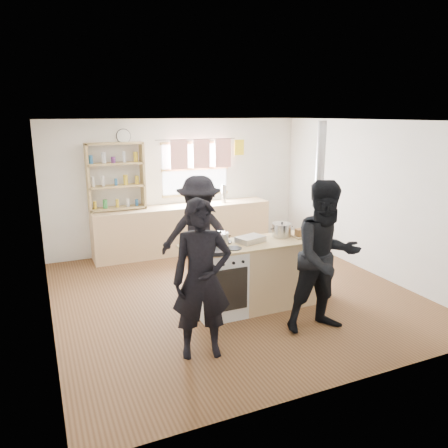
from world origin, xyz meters
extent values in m
cube|color=brown|center=(0.00, 0.00, -0.01)|extent=(5.00, 5.00, 0.01)
cube|color=#D8B482|center=(0.00, 2.22, 0.45)|extent=(3.40, 0.55, 0.90)
cube|color=tan|center=(-1.20, 2.34, 0.94)|extent=(1.00, 0.28, 0.03)
cube|color=tan|center=(-1.20, 2.34, 1.33)|extent=(1.00, 0.28, 0.03)
cube|color=tan|center=(-1.20, 2.34, 1.74)|extent=(1.00, 0.28, 0.03)
cube|color=tan|center=(-1.20, 2.34, 2.08)|extent=(1.00, 0.28, 0.03)
cube|color=tan|center=(-1.68, 2.34, 1.50)|extent=(0.04, 0.28, 1.20)
cube|color=tan|center=(-0.72, 2.34, 1.50)|extent=(0.04, 0.28, 1.20)
cylinder|color=silver|center=(0.84, 2.22, 1.07)|extent=(0.10, 0.10, 0.33)
cube|color=white|center=(-0.45, -0.55, 0.45)|extent=(0.60, 0.60, 0.90)
cube|color=#D8B782|center=(0.45, -0.55, 0.45)|extent=(1.20, 0.60, 0.90)
cube|color=tan|center=(0.00, -0.55, 0.92)|extent=(1.84, 0.64, 0.03)
cylinder|color=black|center=(-0.56, -0.77, 0.96)|extent=(0.38, 0.38, 0.05)
cylinder|color=#31511B|center=(-0.56, -0.77, 0.97)|extent=(0.28, 0.28, 0.02)
cube|color=silver|center=(0.03, -0.52, 0.97)|extent=(0.41, 0.34, 0.07)
cube|color=brown|center=(0.03, -0.52, 0.99)|extent=(0.35, 0.29, 0.02)
cylinder|color=silver|center=(-0.38, -0.45, 1.00)|extent=(0.21, 0.21, 0.14)
cylinder|color=silver|center=(-0.38, -0.45, 1.08)|extent=(0.22, 0.22, 0.01)
sphere|color=black|center=(-0.38, -0.45, 1.09)|extent=(0.03, 0.03, 0.03)
cylinder|color=#B0B0B2|center=(0.55, -0.45, 1.02)|extent=(0.27, 0.27, 0.17)
cylinder|color=#B0B0B2|center=(0.55, -0.45, 1.11)|extent=(0.28, 0.28, 0.01)
sphere|color=black|center=(0.55, -0.45, 1.12)|extent=(0.03, 0.03, 0.03)
cube|color=tan|center=(0.80, -0.60, 0.94)|extent=(0.29, 0.21, 0.02)
cube|color=olive|center=(0.80, -0.60, 1.00)|extent=(0.22, 0.12, 0.10)
cube|color=black|center=(1.05, -0.56, 0.24)|extent=(0.35, 0.35, 0.48)
cylinder|color=#ADADB2|center=(1.05, -0.56, 1.49)|extent=(0.12, 0.12, 2.02)
imported|color=black|center=(-1.01, -1.41, 0.88)|extent=(0.72, 0.55, 1.75)
imported|color=black|center=(0.56, -1.45, 0.93)|extent=(0.96, 0.79, 1.85)
imported|color=black|center=(-0.38, 0.34, 0.87)|extent=(1.28, 1.01, 1.73)
camera|label=1|loc=(-2.54, -5.48, 2.59)|focal=35.00mm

